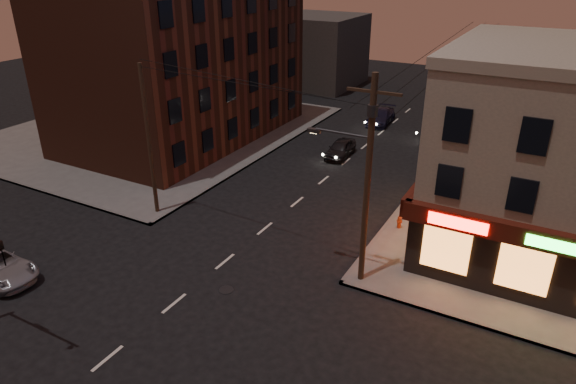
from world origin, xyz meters
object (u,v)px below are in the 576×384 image
Objects in this scene: sedan_near at (340,148)px; sedan_far at (381,117)px; sedan_mid at (431,129)px; fire_hydrant at (399,221)px.

sedan_near is 0.83× the size of sedan_far.
sedan_mid is 4.76× the size of fire_hydrant.
fire_hydrant is (2.79, -17.59, -0.03)m from sedan_mid.
sedan_near is at bearing -92.75° from sedan_far.
sedan_far reaches higher than sedan_near.
sedan_mid reaches higher than fire_hydrant.
sedan_near is at bearing 129.85° from fire_hydrant.
sedan_near reaches higher than fire_hydrant.
fire_hydrant is (7.70, -9.22, -0.10)m from sedan_near.
sedan_near is at bearing -128.32° from sedan_mid.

